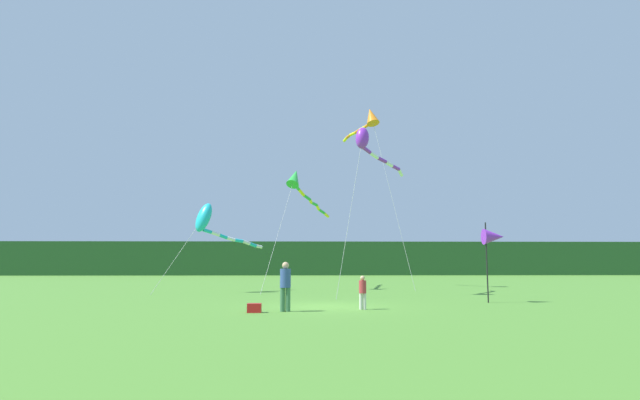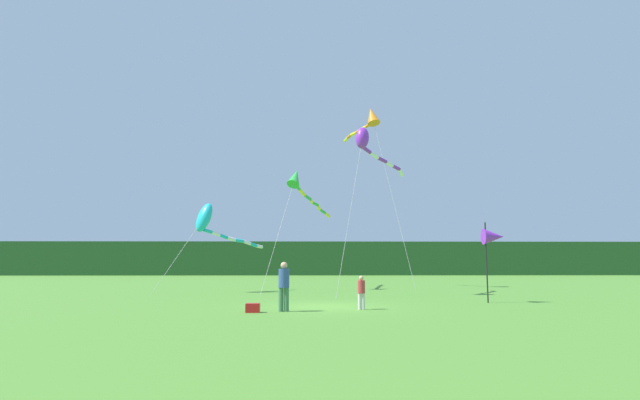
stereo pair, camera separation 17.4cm
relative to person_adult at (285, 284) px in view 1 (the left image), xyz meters
name	(u,v)px [view 1 (the left image)]	position (x,y,z in m)	size (l,w,h in m)	color
ground_plane	(324,306)	(1.47, 2.01, -0.98)	(120.00, 120.00, 0.00)	#4C842D
distant_treeline	(311,258)	(1.47, 47.01, 1.15)	(108.00, 2.29, 4.25)	#234C23
person_adult	(285,284)	(0.00, 0.00, 0.00)	(0.39, 0.39, 1.75)	#3F724C
person_child	(363,291)	(2.85, 0.72, -0.29)	(0.27, 0.27, 1.24)	silver
cooler_box	(254,308)	(-1.06, -0.32, -0.82)	(0.49, 0.33, 0.31)	red
banner_flag_pole	(494,237)	(8.96, 3.66, 1.84)	(0.90, 0.70, 3.47)	black
kite_orange	(370,118)	(5.17, 16.07, 10.74)	(3.89, 6.28, 12.57)	#B2B2B2
kite_green	(299,184)	(0.29, 14.40, 5.80)	(4.23, 10.68, 7.84)	#B2B2B2
kite_cyan	(208,220)	(-4.97, 11.16, 3.15)	(5.54, 4.59, 5.25)	#B2B2B2
kite_purple	(368,144)	(4.05, 8.40, 7.10)	(4.41, 5.59, 8.97)	#B2B2B2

